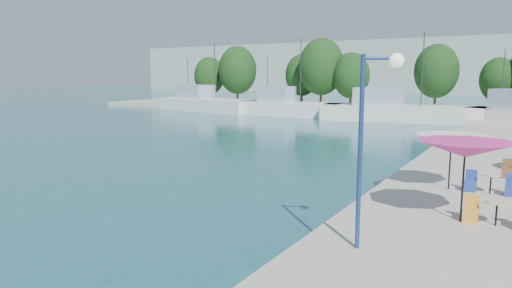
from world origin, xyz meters
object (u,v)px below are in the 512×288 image
Objects in this scene: trawler_01 at (205,104)px; umbrella_pink at (465,149)px; trawler_02 at (288,108)px; street_lamp at (374,116)px; trawler_03 at (399,112)px; umbrella_white at (451,141)px.

umbrella_pink is at bearing -33.16° from trawler_01.
street_lamp is at bearing -57.11° from trawler_02.
street_lamp is at bearing -36.99° from trawler_01.
trawler_01 is at bearing 167.52° from trawler_03.
trawler_02 is 14.00m from trawler_03.
trawler_01 reaches higher than street_lamp.
trawler_01 and trawler_03 have the same top height.
trawler_02 reaches higher than umbrella_white.
umbrella_white is at bearing -82.92° from trawler_03.
umbrella_white is (38.78, -35.18, 1.48)m from trawler_01.
trawler_03 is 39.59m from umbrella_pink.
trawler_02 is 47.52m from street_lamp.
trawler_01 reaches higher than umbrella_white.
trawler_03 is 6.50× the size of umbrella_white.
trawler_01 is 6.12× the size of umbrella_pink.
street_lamp reaches higher than umbrella_white.
trawler_02 is at bearing 4.69° from trawler_01.
trawler_03 is at bearing 79.58° from street_lamp.
umbrella_white is (-0.95, 4.22, -0.32)m from umbrella_pink.
trawler_01 is 3.57× the size of street_lamp.
trawler_01 and trawler_02 have the same top height.
street_lamp is (-1.75, -3.67, 1.21)m from umbrella_pink.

